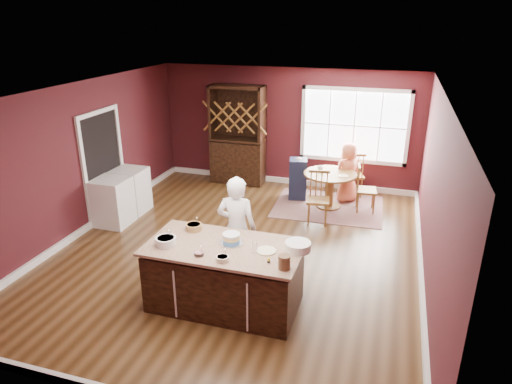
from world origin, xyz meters
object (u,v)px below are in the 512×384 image
chair_south (318,198)px  washer (113,202)px  kitchen_island (225,277)px  dining_table (330,183)px  toddler (298,162)px  hutch (238,135)px  chair_east (366,188)px  seated_woman (348,172)px  baker (237,229)px  layer_cake (231,238)px  dryer (131,190)px  high_chair (298,178)px  chair_north (353,173)px

chair_south → washer: size_ratio=1.13×
kitchen_island → dining_table: 3.97m
toddler → hutch: (-1.57, 0.56, 0.34)m
chair_east → seated_woman: 0.65m
kitchen_island → baker: baker is taller
kitchen_island → hutch: bearing=107.1°
seated_woman → toddler: 1.08m
kitchen_island → dining_table: bearing=77.6°
baker → chair_east: baker is taller
dining_table → layer_cake: size_ratio=3.28×
dryer → kitchen_island: bearing=-39.8°
baker → chair_east: (1.67, 3.17, -0.32)m
kitchen_island → layer_cake: (0.07, 0.11, 0.55)m
kitchen_island → baker: bearing=95.6°
high_chair → toddler: (-0.02, 0.06, 0.34)m
toddler → dryer: bearing=-150.5°
baker → seated_woman: size_ratio=1.28×
seated_woman → high_chair: seated_woman is taller
layer_cake → toddler: bearing=89.5°
hutch → kitchen_island: bearing=-72.9°
chair_north → seated_woman: 0.36m
dining_table → washer: bearing=-152.0°
chair_east → chair_north: (-0.35, 0.79, 0.02)m
layer_cake → toddler: 4.12m
hutch → chair_south: bearing=-38.1°
seated_woman → hutch: size_ratio=0.56×
chair_east → chair_north: bearing=16.2°
chair_north → dryer: bearing=10.0°
dining_table → dryer: (-3.83, -1.39, -0.08)m
chair_north → seated_woman: (-0.09, -0.33, 0.12)m
seated_woman → hutch: (-2.63, 0.44, 0.51)m
layer_cake → seated_woman: bearing=75.5°
chair_south → dryer: (-3.73, -0.56, -0.06)m
seated_woman → washer: 4.84m
chair_east → toddler: size_ratio=3.83×
chair_south → dryer: bearing=180.0°
chair_east → chair_south: bearing=127.5°
chair_north → dryer: size_ratio=1.15×
kitchen_island → washer: kitchen_island is taller
dining_table → high_chair: bearing=158.6°
high_chair → washer: 3.87m
chair_east → chair_north: chair_north is taller
layer_cake → seated_woman: size_ratio=0.26×
baker → chair_north: size_ratio=1.59×
chair_east → washer: chair_east is taller
chair_east → hutch: hutch is taller
baker → layer_cake: 0.65m
chair_south → high_chair: size_ratio=1.10×
washer → dryer: 0.64m
dining_table → chair_north: (0.40, 0.80, -0.02)m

